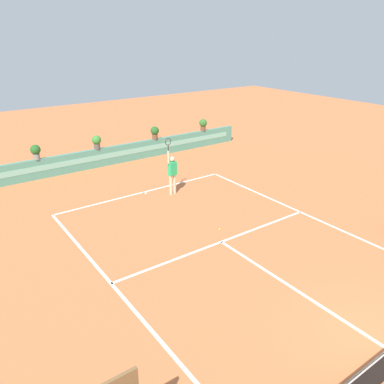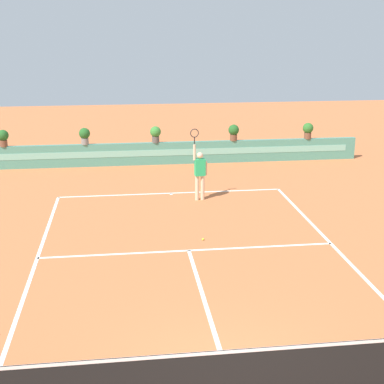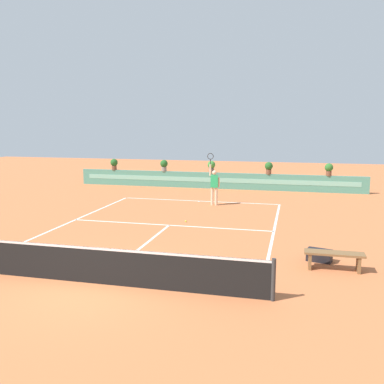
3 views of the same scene
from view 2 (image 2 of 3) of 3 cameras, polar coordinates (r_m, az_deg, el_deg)
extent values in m
plane|color=#C66B3D|center=(15.06, -0.15, -6.66)|extent=(60.00, 60.00, 0.00)
cube|color=white|center=(20.56, -2.19, -0.11)|extent=(8.22, 0.10, 0.01)
cube|color=white|center=(15.42, -0.33, -6.05)|extent=(8.22, 0.10, 0.01)
cube|color=white|center=(12.57, 1.47, -11.71)|extent=(0.10, 6.40, 0.01)
cube|color=white|center=(15.10, -15.92, -7.26)|extent=(0.10, 11.89, 0.01)
cube|color=white|center=(16.01, 14.71, -5.76)|extent=(0.10, 11.89, 0.01)
cube|color=white|center=(20.47, -2.16, -0.20)|extent=(0.10, 0.20, 0.01)
cube|color=black|center=(9.64, 4.52, -18.28)|extent=(8.82, 0.02, 0.95)
cube|color=white|center=(9.39, 4.59, -16.06)|extent=(8.82, 0.03, 0.06)
cube|color=#4C8E7A|center=(24.77, -3.15, 4.01)|extent=(18.00, 0.20, 1.00)
cube|color=#7ABCA8|center=(24.66, -3.13, 4.07)|extent=(17.10, 0.01, 0.28)
cylinder|color=beige|center=(19.69, 1.09, 0.47)|extent=(0.14, 0.14, 0.90)
cylinder|color=beige|center=(19.64, 0.53, 0.43)|extent=(0.14, 0.14, 0.90)
cube|color=#28B266|center=(19.46, 0.82, 2.57)|extent=(0.38, 0.26, 0.60)
sphere|color=beige|center=(19.36, 0.83, 3.80)|extent=(0.22, 0.22, 0.22)
cylinder|color=beige|center=(19.29, 0.25, 4.12)|extent=(0.09, 0.09, 0.55)
cylinder|color=black|center=(19.20, 0.25, 5.34)|extent=(0.04, 0.04, 0.24)
torus|color=#262626|center=(19.15, 0.26, 6.10)|extent=(0.31, 0.07, 0.31)
cylinder|color=beige|center=(19.53, 1.45, 2.46)|extent=(0.09, 0.09, 0.50)
sphere|color=#CCE033|center=(16.12, 1.14, -4.89)|extent=(0.07, 0.07, 0.07)
cylinder|color=gray|center=(24.63, -11.00, 5.17)|extent=(0.32, 0.32, 0.28)
sphere|color=#235B23|center=(24.57, -11.04, 5.96)|extent=(0.48, 0.48, 0.48)
cylinder|color=#514C47|center=(24.62, -3.77, 5.44)|extent=(0.32, 0.32, 0.28)
sphere|color=#387F33|center=(24.55, -3.79, 6.23)|extent=(0.48, 0.48, 0.48)
cylinder|color=brown|center=(25.07, 4.31, 5.64)|extent=(0.32, 0.32, 0.28)
sphere|color=#235B23|center=(25.01, 4.32, 6.42)|extent=(0.48, 0.48, 0.48)
cylinder|color=brown|center=(25.98, 11.85, 5.73)|extent=(0.32, 0.32, 0.28)
sphere|color=#2D6B28|center=(25.92, 11.89, 6.47)|extent=(0.48, 0.48, 0.48)
cylinder|color=brown|center=(25.10, -18.87, 4.79)|extent=(0.32, 0.32, 0.28)
sphere|color=#235B23|center=(25.03, -18.95, 5.56)|extent=(0.48, 0.48, 0.48)
camera|label=1|loc=(7.88, -58.01, 14.39)|focal=36.08mm
camera|label=3|loc=(6.99, 91.16, -18.07)|focal=39.50mm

